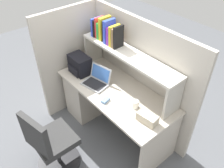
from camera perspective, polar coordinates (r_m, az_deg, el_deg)
name	(u,v)px	position (r m, az deg, el deg)	size (l,w,h in m)	color
ground_plane	(115,129)	(3.44, 0.65, -10.77)	(8.00, 8.00, 0.00)	#595B60
desk	(97,94)	(3.37, -3.61, -2.40)	(1.60, 0.70, 0.73)	beige
cubicle_partition_rear	(137,75)	(3.10, 6.09, 2.12)	(1.84, 0.05, 1.55)	#BCB5A8
cubicle_partition_left	(74,60)	(3.44, -9.20, 5.82)	(0.05, 1.06, 1.55)	#BCB5A8
overhead_hutch	(128,60)	(2.82, 3.91, 5.73)	(1.44, 0.28, 0.45)	#BCB7AC
reference_books_on_shelf	(108,32)	(2.96, -1.07, 12.52)	(0.46, 0.18, 0.29)	blue
laptop	(97,80)	(3.00, -3.61, 0.92)	(0.36, 0.32, 0.22)	#B7BABF
backpack	(80,65)	(3.18, -7.83, 4.65)	(0.30, 0.22, 0.25)	black
computer_mouse	(105,100)	(2.76, -1.63, -3.92)	(0.06, 0.10, 0.03)	#7299C6
paper_cup	(135,104)	(2.68, 5.64, -4.83)	(0.08, 0.08, 0.09)	white
tissue_box	(147,118)	(2.54, 8.51, -8.09)	(0.22, 0.12, 0.10)	#BFB299
office_chair	(51,146)	(2.85, -14.40, -14.20)	(0.52, 0.53, 0.93)	black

